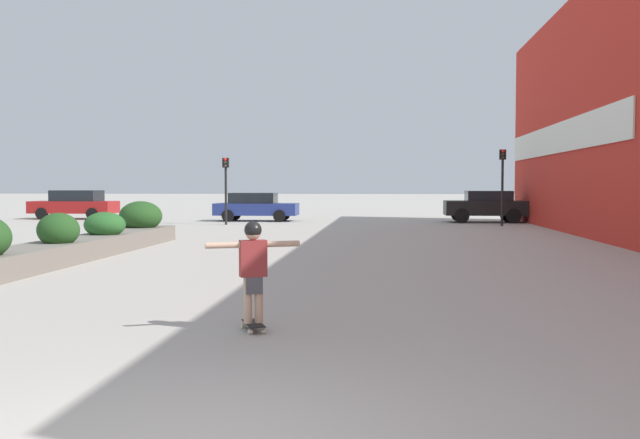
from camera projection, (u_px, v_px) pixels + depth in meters
name	position (u px, v px, depth m)	size (l,w,h in m)	color
planter_box	(86.00, 238.00, 18.37)	(1.44, 11.54, 1.33)	slate
skateboard	(253.00, 325.00, 8.93)	(0.40, 0.61, 0.10)	black
skateboarder	(253.00, 261.00, 8.90)	(1.13, 0.52, 1.28)	tan
car_leftmost	(486.00, 205.00, 35.30)	(3.97, 2.04, 1.56)	black
car_center_left	(75.00, 204.00, 38.81)	(4.52, 1.93, 1.56)	maroon
car_rightmost	(256.00, 206.00, 36.51)	(4.22, 1.90, 1.45)	navy
traffic_light_left	(226.00, 179.00, 33.01)	(0.28, 0.30, 3.11)	black
traffic_light_right	(503.00, 174.00, 31.89)	(0.28, 0.30, 3.44)	black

